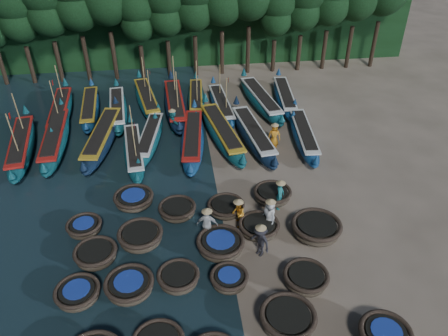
{
  "coord_description": "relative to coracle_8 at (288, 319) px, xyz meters",
  "views": [
    {
      "loc": [
        -2.11,
        -16.63,
        15.09
      ],
      "look_at": [
        0.44,
        3.27,
        1.3
      ],
      "focal_mm": 35.0,
      "sensor_mm": 36.0,
      "label": 1
    }
  ],
  "objects": [
    {
      "name": "ground",
      "position": [
        -1.75,
        6.27,
        -0.47
      ],
      "size": [
        120.0,
        120.0,
        0.0
      ],
      "primitive_type": "plane",
      "color": "gray",
      "rests_on": "ground"
    },
    {
      "name": "foliage_wall",
      "position": [
        -1.75,
        29.77,
        4.53
      ],
      "size": [
        40.0,
        3.0,
        10.0
      ],
      "primitive_type": "cube",
      "color": "black",
      "rests_on": "ground"
    },
    {
      "name": "coracle_8",
      "position": [
        0.0,
        0.0,
        0.0
      ],
      "size": [
        2.38,
        2.38,
        0.82
      ],
      "rotation": [
        0.0,
        0.0,
        0.14
      ],
      "color": "#4D4030",
      "rests_on": "ground"
    },
    {
      "name": "coracle_9",
      "position": [
        3.47,
        -1.2,
        -0.0
      ],
      "size": [
        2.14,
        2.14,
        0.81
      ],
      "rotation": [
        0.0,
        0.0,
        -0.15
      ],
      "color": "#4D4030",
      "rests_on": "ground"
    },
    {
      "name": "coracle_10",
      "position": [
        -8.42,
        2.41,
        -0.08
      ],
      "size": [
        2.15,
        2.15,
        0.67
      ],
      "rotation": [
        0.0,
        0.0,
        0.23
      ],
      "color": "#4D4030",
      "rests_on": "ground"
    },
    {
      "name": "coracle_11",
      "position": [
        -6.28,
        2.51,
        -0.04
      ],
      "size": [
        2.21,
        2.21,
        0.74
      ],
      "rotation": [
        0.0,
        0.0,
        -0.11
      ],
      "color": "#4D4030",
      "rests_on": "ground"
    },
    {
      "name": "coracle_12",
      "position": [
        -4.18,
        2.68,
        -0.04
      ],
      "size": [
        2.12,
        2.12,
        0.75
      ],
      "rotation": [
        0.0,
        0.0,
        -0.28
      ],
      "color": "#4D4030",
      "rests_on": "ground"
    },
    {
      "name": "coracle_13",
      "position": [
        -2.0,
        2.37,
        -0.08
      ],
      "size": [
        2.03,
        2.03,
        0.67
      ],
      "rotation": [
        0.0,
        0.0,
        -0.4
      ],
      "color": "#4D4030",
      "rests_on": "ground"
    },
    {
      "name": "coracle_14",
      "position": [
        1.3,
        1.97,
        -0.05
      ],
      "size": [
        2.02,
        2.02,
        0.73
      ],
      "rotation": [
        0.0,
        0.0,
        -0.02
      ],
      "color": "#4D4030",
      "rests_on": "ground"
    },
    {
      "name": "coracle_15",
      "position": [
        -7.91,
        4.57,
        -0.04
      ],
      "size": [
        2.38,
        2.38,
        0.74
      ],
      "rotation": [
        0.0,
        0.0,
        0.35
      ],
      "color": "#4D4030",
      "rests_on": "ground"
    },
    {
      "name": "coracle_16",
      "position": [
        -5.89,
        5.46,
        -0.0
      ],
      "size": [
        2.33,
        2.33,
        0.82
      ],
      "rotation": [
        0.0,
        0.0,
        0.16
      ],
      "color": "#4D4030",
      "rests_on": "ground"
    },
    {
      "name": "coracle_17",
      "position": [
        -2.12,
        4.46,
        -0.01
      ],
      "size": [
        2.31,
        2.31,
        0.79
      ],
      "rotation": [
        0.0,
        0.0,
        -0.06
      ],
      "color": "#4D4030",
      "rests_on": "ground"
    },
    {
      "name": "coracle_18",
      "position": [
        -0.07,
        5.5,
        -0.09
      ],
      "size": [
        2.31,
        2.31,
        0.67
      ],
      "rotation": [
        0.0,
        0.0,
        0.23
      ],
      "color": "#4D4030",
      "rests_on": "ground"
    },
    {
      "name": "coracle_19",
      "position": [
        2.69,
        4.95,
        0.01
      ],
      "size": [
        2.8,
        2.8,
        0.84
      ],
      "rotation": [
        0.0,
        0.0,
        -0.23
      ],
      "color": "#4D4030",
      "rests_on": "ground"
    },
    {
      "name": "coracle_20",
      "position": [
        -8.7,
        6.62,
        -0.09
      ],
      "size": [
        1.92,
        1.92,
        0.65
      ],
      "rotation": [
        0.0,
        0.0,
        0.19
      ],
      "color": "#4D4030",
      "rests_on": "ground"
    },
    {
      "name": "coracle_21",
      "position": [
        -6.35,
        8.51,
        -0.06
      ],
      "size": [
        2.63,
        2.63,
        0.7
      ],
      "rotation": [
        0.0,
        0.0,
        0.39
      ],
      "color": "#4D4030",
      "rests_on": "ground"
    },
    {
      "name": "coracle_22",
      "position": [
        -4.05,
        7.33,
        -0.07
      ],
      "size": [
        2.39,
        2.39,
        0.69
      ],
      "rotation": [
        0.0,
        0.0,
        0.38
      ],
      "color": "#4D4030",
      "rests_on": "ground"
    },
    {
      "name": "coracle_23",
      "position": [
        -1.5,
        7.24,
        -0.1
      ],
      "size": [
        2.04,
        2.04,
        0.65
      ],
      "rotation": [
        0.0,
        0.0,
        -0.12
      ],
      "color": "#4D4030",
      "rests_on": "ground"
    },
    {
      "name": "coracle_24",
      "position": [
        1.16,
        7.96,
        -0.07
      ],
      "size": [
        2.19,
        2.19,
        0.7
      ],
      "rotation": [
        0.0,
        0.0,
        -0.13
      ],
      "color": "#4D4030",
      "rests_on": "ground"
    },
    {
      "name": "long_boat_0",
      "position": [
        -13.66,
        14.72,
        0.11
      ],
      "size": [
        2.66,
        8.52,
        3.65
      ],
      "rotation": [
        0.0,
        0.0,
        0.14
      ],
      "color": "#0D4A4E",
      "rests_on": "ground"
    },
    {
      "name": "long_boat_1",
      "position": [
        -11.68,
        15.31,
        0.13
      ],
      "size": [
        2.05,
        8.89,
        1.57
      ],
      "rotation": [
        0.0,
        0.0,
        0.06
      ],
      "color": "#0D4A4E",
      "rests_on": "ground"
    },
    {
      "name": "long_boat_2",
      "position": [
        -8.63,
        15.15,
        0.12
      ],
      "size": [
        2.74,
        8.77,
        1.56
      ],
      "rotation": [
        0.0,
        0.0,
        -0.14
      ],
      "color": "#0E1E33",
      "rests_on": "ground"
    },
    {
      "name": "long_boat_3",
      "position": [
        -6.52,
        13.32,
        0.03
      ],
      "size": [
        2.0,
        7.34,
        3.13
      ],
      "rotation": [
        0.0,
        0.0,
        0.1
      ],
      "color": "#0D4A4E",
      "rests_on": "ground"
    },
    {
      "name": "long_boat_4",
      "position": [
        -5.56,
        14.79,
        0.03
      ],
      "size": [
        2.49,
        7.38,
        1.32
      ],
      "rotation": [
        0.0,
        0.0,
        -0.17
      ],
      "color": "#0D4A4E",
      "rests_on": "ground"
    },
    {
      "name": "long_boat_5",
      "position": [
        -2.77,
        14.16,
        0.1
      ],
      "size": [
        2.32,
        8.49,
        1.5
      ],
      "rotation": [
        0.0,
        0.0,
        -0.1
      ],
      "color": "navy",
      "rests_on": "ground"
    },
    {
      "name": "long_boat_6",
      "position": [
        -0.79,
        14.76,
        0.13
      ],
      "size": [
        3.03,
        8.89,
        1.59
      ],
      "rotation": [
        0.0,
        0.0,
        0.17
      ],
      "color": "#0D4A4E",
      "rests_on": "ground"
    },
    {
      "name": "long_boat_7",
      "position": [
        1.24,
        14.26,
        0.11
      ],
      "size": [
        2.57,
        8.6,
        1.53
      ],
      "rotation": [
        0.0,
        0.0,
        0.13
      ],
      "color": "#0E1E33",
      "rests_on": "ground"
    },
    {
      "name": "long_boat_8",
      "position": [
        4.57,
        13.84,
        0.06
      ],
      "size": [
        2.09,
        7.87,
        1.39
      ],
      "rotation": [
        0.0,
        0.0,
        -0.09
      ],
      "color": "navy",
      "rests_on": "ground"
    },
    {
      "name": "long_boat_9",
      "position": [
        -12.05,
        19.37,
        0.1
      ],
      "size": [
        1.97,
        8.44,
        3.59
      ],
      "rotation": [
        0.0,
        0.0,
        0.06
      ],
      "color": "#0D4A4E",
      "rests_on": "ground"
    },
    {
      "name": "long_boat_10",
      "position": [
        -10.0,
        19.7,
        0.05
      ],
      "size": [
        1.9,
        7.74,
        1.36
      ],
      "rotation": [
        0.0,
        0.0,
        0.07
      ],
      "color": "navy",
      "rests_on": "ground"
    },
    {
      "name": "long_boat_11",
      "position": [
        -7.96,
        19.21,
        0.07
      ],
      "size": [
        2.05,
        7.98,
        1.41
      ],
      "rotation": [
        0.0,
        0.0,
        0.08
      ],
      "color": "#0D4A4E",
      "rests_on": "ground"
    },
    {
      "name": "long_boat_12",
      "position": [
        -5.86,
        20.59,
        0.08
      ],
      "size": [
        2.8,
        8.1,
        3.49
      ],
      "rotation": [
        0.0,
        0.0,
        0.17
      ],
      "color": "#0D4A4E",
      "rests_on": "ground"
    },
    {
      "name": "long_boat_13",
      "position": [
        -3.73,
        19.32,
        0.14
      ],
      "size": [
        1.93,
        9.09,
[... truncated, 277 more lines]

